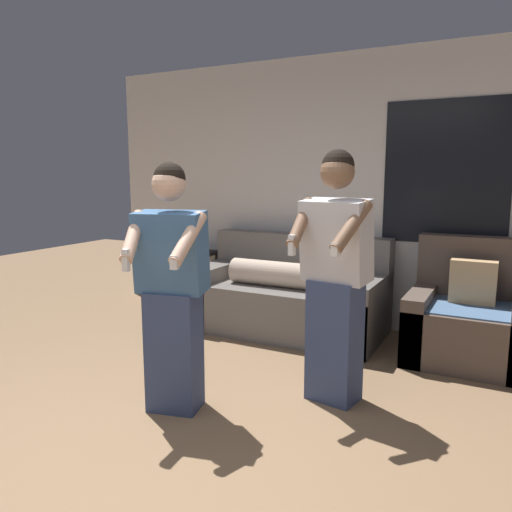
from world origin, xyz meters
TOP-DOWN VIEW (x-y plane):
  - ground_plane at (0.00, 0.00)m, footprint 14.00×14.00m
  - wall_back at (0.02, 3.15)m, footprint 5.45×0.07m
  - couch at (-0.34, 2.64)m, footprint 1.87×0.93m
  - armchair at (1.32, 2.64)m, footprint 0.96×0.90m
  - side_table at (-1.65, 2.85)m, footprint 0.53×0.47m
  - person_left at (-0.32, 0.76)m, footprint 0.51×0.54m
  - person_right at (0.56, 1.37)m, footprint 0.49×0.53m

SIDE VIEW (x-z plane):
  - ground_plane at x=0.00m, z-range 0.00..0.00m
  - couch at x=-0.34m, z-range -0.13..0.79m
  - armchair at x=1.32m, z-range -0.17..0.83m
  - side_table at x=-1.65m, z-range 0.15..0.97m
  - person_left at x=-0.32m, z-range 0.00..1.61m
  - person_right at x=0.56m, z-range 0.01..1.71m
  - wall_back at x=0.02m, z-range 0.00..2.70m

